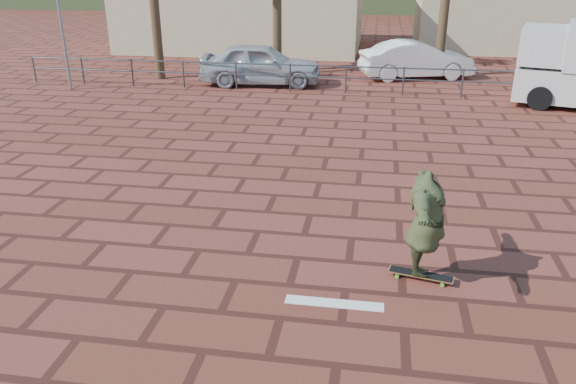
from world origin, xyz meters
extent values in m
plane|color=brown|center=(0.00, 0.00, 0.00)|extent=(120.00, 120.00, 0.00)
cube|color=white|center=(0.70, -1.20, 0.00)|extent=(1.40, 0.22, 0.01)
cylinder|color=#47494F|center=(-12.00, 12.00, 0.50)|extent=(0.06, 0.06, 1.00)
cylinder|color=#47494F|center=(-10.00, 12.00, 0.50)|extent=(0.06, 0.06, 1.00)
cylinder|color=#47494F|center=(-8.00, 12.00, 0.50)|extent=(0.06, 0.06, 1.00)
cylinder|color=#47494F|center=(-6.00, 12.00, 0.50)|extent=(0.06, 0.06, 1.00)
cylinder|color=#47494F|center=(-4.00, 12.00, 0.50)|extent=(0.06, 0.06, 1.00)
cylinder|color=#47494F|center=(-2.00, 12.00, 0.50)|extent=(0.06, 0.06, 1.00)
cylinder|color=#47494F|center=(0.00, 12.00, 0.50)|extent=(0.06, 0.06, 1.00)
cylinder|color=#47494F|center=(2.00, 12.00, 0.50)|extent=(0.06, 0.06, 1.00)
cylinder|color=#47494F|center=(4.00, 12.00, 0.50)|extent=(0.06, 0.06, 1.00)
cylinder|color=#47494F|center=(6.00, 12.00, 0.50)|extent=(0.06, 0.06, 1.00)
cylinder|color=#47494F|center=(0.00, 12.00, 0.95)|extent=(24.00, 0.05, 0.05)
cylinder|color=#47494F|center=(0.00, 12.00, 0.55)|extent=(24.00, 0.05, 0.05)
cube|color=beige|center=(-6.00, 22.00, 2.00)|extent=(12.00, 7.00, 4.00)
cube|color=beige|center=(8.00, 24.00, 2.25)|extent=(10.00, 6.00, 4.50)
cube|color=olive|center=(1.94, -0.35, 0.08)|extent=(1.00, 0.42, 0.02)
cube|color=black|center=(1.94, -0.35, 0.09)|extent=(0.96, 0.39, 0.00)
cube|color=silver|center=(1.61, -0.27, 0.06)|extent=(0.09, 0.17, 0.03)
cube|color=silver|center=(2.27, -0.42, 0.06)|extent=(0.09, 0.17, 0.03)
cylinder|color=#5AC028|center=(1.59, -0.37, 0.03)|extent=(0.07, 0.04, 0.06)
cylinder|color=#5AC028|center=(1.63, -0.18, 0.03)|extent=(0.07, 0.04, 0.06)
cylinder|color=#5AC028|center=(2.25, -0.51, 0.03)|extent=(0.07, 0.04, 0.06)
cylinder|color=#5AC028|center=(2.29, -0.32, 0.03)|extent=(0.07, 0.04, 0.06)
imported|color=#373E21|center=(1.94, -0.35, 0.93)|extent=(0.68, 2.09, 1.67)
cube|color=silver|center=(6.42, 11.61, 1.89)|extent=(2.04, 2.42, 1.14)
cube|color=black|center=(5.83, 11.79, 1.47)|extent=(0.51, 1.56, 0.62)
cylinder|color=black|center=(6.23, 10.63, 0.38)|extent=(0.80, 0.47, 0.76)
cylinder|color=black|center=(6.79, 12.54, 0.38)|extent=(0.80, 0.47, 0.76)
imported|color=#B4B7BB|center=(-3.29, 13.00, 0.77)|extent=(4.71, 2.28, 1.55)
imported|color=white|center=(2.58, 15.15, 0.72)|extent=(4.66, 2.73, 1.45)
camera|label=1|loc=(1.11, -7.93, 4.56)|focal=35.00mm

